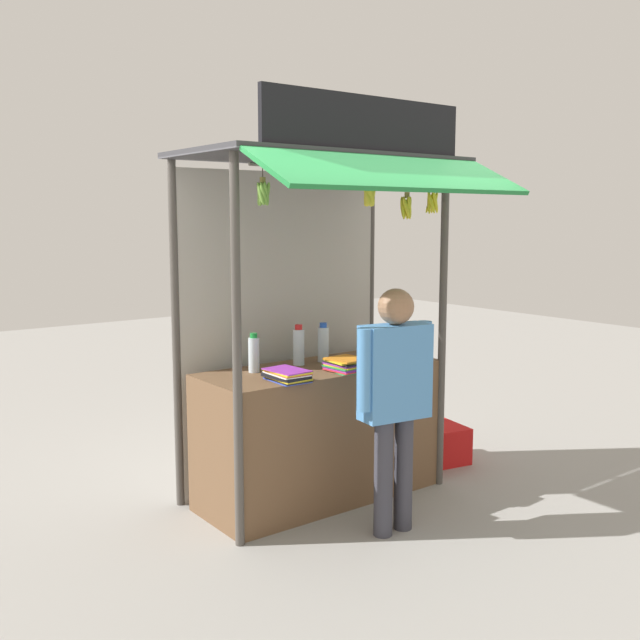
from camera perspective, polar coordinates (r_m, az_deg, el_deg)
ground_plane at (r=5.72m, az=0.00°, el=-13.49°), size 20.00×20.00×0.00m
stall_counter at (r=5.56m, az=0.00°, el=-8.70°), size 1.83×0.71×1.00m
stall_structure at (r=5.45m, az=-0.86°, el=4.25°), size 2.03×1.58×2.88m
water_bottle_center at (r=5.96m, az=6.19°, el=-1.25°), size 0.09×0.09×0.31m
water_bottle_mid_left at (r=5.25m, az=-5.16°, el=-2.64°), size 0.08×0.08×0.28m
water_bottle_front_right at (r=5.49m, az=-1.67°, el=-2.04°), size 0.09×0.09×0.31m
water_bottle_far_left at (r=5.61m, az=0.25°, el=-1.83°), size 0.08×0.08×0.30m
magazine_stack_rear_center at (r=5.58m, az=5.22°, el=-3.05°), size 0.21×0.29×0.06m
magazine_stack_right at (r=4.97m, az=-2.56°, el=-4.30°), size 0.24×0.32×0.08m
magazine_stack_mid_right at (r=5.29m, az=2.05°, el=-3.47°), size 0.27×0.29×0.09m
banana_bunch_leftmost at (r=5.43m, az=8.69°, el=9.10°), size 0.10×0.10×0.28m
banana_bunch_rightmost at (r=5.02m, az=3.84°, el=9.53°), size 0.09×0.09×0.23m
banana_bunch_inner_left at (r=5.25m, az=6.74°, el=8.71°), size 0.09×0.11×0.32m
banana_bunch_inner_right at (r=4.51m, az=-4.45°, el=9.79°), size 0.09×0.09×0.24m
vendor_person at (r=4.85m, az=5.82°, el=-5.27°), size 0.62×0.26×1.64m
plastic_crate at (r=6.51m, az=8.96°, el=-9.45°), size 0.52×0.52×0.31m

